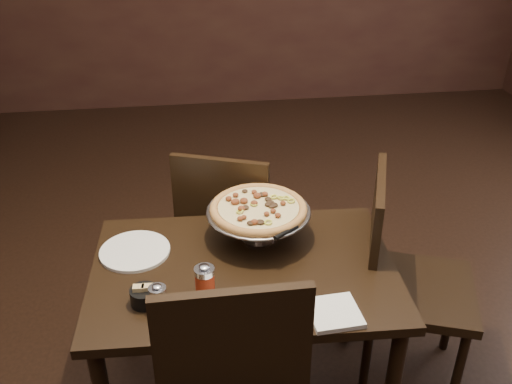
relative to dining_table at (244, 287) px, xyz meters
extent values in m
cube|color=black|center=(0.00, 0.00, 0.07)|extent=(1.12, 0.77, 0.04)
cylinder|color=black|center=(-0.48, 0.33, -0.27)|extent=(0.05, 0.05, 0.64)
cylinder|color=black|center=(0.50, 0.29, -0.27)|extent=(0.05, 0.05, 0.64)
cylinder|color=silver|center=(0.08, 0.17, 0.09)|extent=(0.13, 0.13, 0.01)
cylinder|color=silver|center=(0.08, 0.17, 0.15)|extent=(0.03, 0.03, 0.11)
cylinder|color=silver|center=(0.08, 0.17, 0.21)|extent=(0.10, 0.10, 0.01)
cylinder|color=#B0B0B5|center=(0.08, 0.17, 0.21)|extent=(0.39, 0.39, 0.01)
torus|color=#B0B0B5|center=(0.08, 0.17, 0.21)|extent=(0.39, 0.39, 0.01)
cylinder|color=#9B5B2E|center=(0.08, 0.17, 0.22)|extent=(0.36, 0.36, 0.01)
torus|color=#9B5B2E|center=(0.08, 0.17, 0.22)|extent=(0.37, 0.37, 0.03)
cylinder|color=tan|center=(0.08, 0.17, 0.23)|extent=(0.30, 0.30, 0.01)
cylinder|color=#F7F4C0|center=(-0.30, -0.19, 0.13)|extent=(0.05, 0.05, 0.07)
cylinder|color=silver|center=(-0.30, -0.19, 0.17)|extent=(0.06, 0.06, 0.02)
ellipsoid|color=silver|center=(-0.30, -0.19, 0.18)|extent=(0.03, 0.03, 0.01)
cylinder|color=#97270D|center=(-0.14, -0.13, 0.13)|extent=(0.06, 0.06, 0.09)
cylinder|color=silver|center=(-0.14, -0.13, 0.19)|extent=(0.07, 0.07, 0.02)
ellipsoid|color=silver|center=(-0.14, -0.13, 0.20)|extent=(0.04, 0.04, 0.01)
cylinder|color=black|center=(-0.34, -0.15, 0.12)|extent=(0.09, 0.09, 0.06)
cube|color=tan|center=(-0.36, -0.15, 0.13)|extent=(0.04, 0.03, 0.06)
cube|color=tan|center=(-0.33, -0.15, 0.13)|extent=(0.04, 0.03, 0.06)
cube|color=white|center=(0.26, -0.29, 0.10)|extent=(0.17, 0.17, 0.02)
cylinder|color=white|center=(-0.39, 0.14, 0.10)|extent=(0.26, 0.26, 0.01)
cylinder|color=white|center=(-0.04, -0.28, 0.10)|extent=(0.24, 0.24, 0.01)
cone|color=silver|center=(0.15, 0.01, 0.22)|extent=(0.15, 0.15, 0.00)
cylinder|color=black|center=(0.15, 0.01, 0.22)|extent=(0.10, 0.09, 0.02)
cube|color=black|center=(0.02, 0.62, -0.16)|extent=(0.54, 0.54, 0.04)
cube|color=black|center=(-0.05, 0.45, 0.09)|extent=(0.40, 0.18, 0.44)
cylinder|color=black|center=(0.24, 0.72, -0.39)|extent=(0.04, 0.04, 0.41)
cylinder|color=black|center=(-0.08, 0.84, -0.39)|extent=(0.04, 0.04, 0.41)
cylinder|color=black|center=(0.12, 0.40, -0.39)|extent=(0.04, 0.04, 0.41)
cylinder|color=black|center=(-0.20, 0.52, -0.39)|extent=(0.04, 0.04, 0.41)
cube|color=black|center=(-0.08, -0.46, 0.13)|extent=(0.45, 0.04, 0.47)
cube|color=black|center=(0.71, 0.06, -0.14)|extent=(0.56, 0.56, 0.04)
cube|color=black|center=(0.52, 0.13, 0.12)|extent=(0.18, 0.42, 0.46)
cylinder|color=black|center=(0.82, -0.17, -0.38)|extent=(0.04, 0.04, 0.43)
cylinder|color=black|center=(0.94, 0.17, -0.38)|extent=(0.04, 0.04, 0.43)
cylinder|color=black|center=(0.48, -0.05, -0.38)|extent=(0.04, 0.04, 0.43)
cylinder|color=black|center=(0.60, 0.28, -0.38)|extent=(0.04, 0.04, 0.43)
camera|label=1|loc=(-0.18, -1.63, 1.33)|focal=40.00mm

